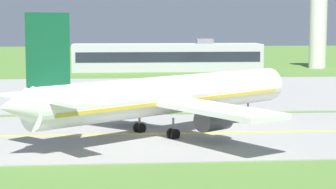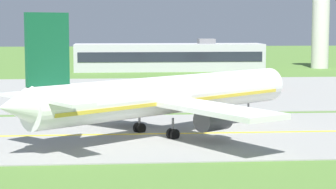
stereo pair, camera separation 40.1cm
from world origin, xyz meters
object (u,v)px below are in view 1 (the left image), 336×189
service_truck_fuel (256,81)px  control_tower (319,2)px  airplane_lead (166,96)px  service_truck_catering (166,90)px

service_truck_fuel → control_tower: (27.79, 50.80, 15.28)m
airplane_lead → control_tower: (47.70, 94.98, 12.68)m
airplane_lead → service_truck_fuel: airplane_lead is taller
service_truck_fuel → service_truck_catering: service_truck_catering is taller
service_truck_catering → airplane_lead: bearing=-95.2°
service_truck_fuel → service_truck_catering: 21.91m
airplane_lead → control_tower: size_ratio=1.19×
control_tower → service_truck_fuel: bearing=-118.7°
airplane_lead → service_truck_catering: airplane_lead is taller
airplane_lead → service_truck_fuel: size_ratio=5.28×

